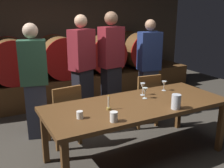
% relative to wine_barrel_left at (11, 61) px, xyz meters
% --- Properties ---
extents(ground_plane, '(8.94, 8.94, 0.00)m').
position_rel_wine_barrel_left_xyz_m(ground_plane, '(0.95, -2.49, -0.94)').
color(ground_plane, '#3F3A33').
extents(back_wall, '(6.87, 0.24, 2.99)m').
position_rel_wine_barrel_left_xyz_m(back_wall, '(0.95, 0.55, 0.56)').
color(back_wall, '#473A2D').
rests_on(back_wall, ground).
extents(barrel_shelf, '(6.19, 0.90, 0.52)m').
position_rel_wine_barrel_left_xyz_m(barrel_shelf, '(0.95, 0.00, -0.67)').
color(barrel_shelf, brown).
rests_on(barrel_shelf, ground).
extents(wine_barrel_left, '(0.84, 0.86, 0.84)m').
position_rel_wine_barrel_left_xyz_m(wine_barrel_left, '(0.00, 0.00, 0.00)').
color(wine_barrel_left, brown).
rests_on(wine_barrel_left, barrel_shelf).
extents(wine_barrel_center, '(0.84, 0.86, 0.84)m').
position_rel_wine_barrel_left_xyz_m(wine_barrel_center, '(0.94, 0.00, 0.00)').
color(wine_barrel_center, brown).
rests_on(wine_barrel_center, barrel_shelf).
extents(wine_barrel_right, '(0.84, 0.86, 0.84)m').
position_rel_wine_barrel_left_xyz_m(wine_barrel_right, '(1.89, 0.00, 0.00)').
color(wine_barrel_right, brown).
rests_on(wine_barrel_right, barrel_shelf).
extents(wine_barrel_far_right, '(0.84, 0.86, 0.84)m').
position_rel_wine_barrel_left_xyz_m(wine_barrel_far_right, '(2.83, 0.00, 0.00)').
color(wine_barrel_far_right, brown).
rests_on(wine_barrel_far_right, barrel_shelf).
extents(dining_table, '(2.32, 0.94, 0.74)m').
position_rel_wine_barrel_left_xyz_m(dining_table, '(1.13, -2.62, -0.26)').
color(dining_table, brown).
rests_on(dining_table, ground).
extents(chair_left, '(0.44, 0.44, 0.88)m').
position_rel_wine_barrel_left_xyz_m(chair_left, '(0.42, -1.90, -0.45)').
color(chair_left, brown).
rests_on(chair_left, ground).
extents(chair_right, '(0.43, 0.43, 0.88)m').
position_rel_wine_barrel_left_xyz_m(chair_right, '(1.77, -1.90, -0.45)').
color(chair_right, brown).
rests_on(chair_right, ground).
extents(guest_far_left, '(0.42, 0.32, 1.69)m').
position_rel_wine_barrel_left_xyz_m(guest_far_left, '(0.13, -1.46, -0.07)').
color(guest_far_left, '#33384C').
rests_on(guest_far_left, ground).
extents(guest_center_left, '(0.44, 0.37, 1.79)m').
position_rel_wine_barrel_left_xyz_m(guest_center_left, '(0.90, -1.38, -0.01)').
color(guest_center_left, black).
rests_on(guest_center_left, ground).
extents(guest_center_right, '(0.41, 0.29, 1.84)m').
position_rel_wine_barrel_left_xyz_m(guest_center_right, '(1.42, -1.37, 0.02)').
color(guest_center_right, black).
rests_on(guest_center_right, ground).
extents(guest_far_right, '(0.41, 0.30, 1.70)m').
position_rel_wine_barrel_left_xyz_m(guest_far_right, '(2.14, -1.45, -0.07)').
color(guest_far_right, '#33384C').
rests_on(guest_far_right, ground).
extents(candle_center, '(0.05, 0.05, 0.19)m').
position_rel_wine_barrel_left_xyz_m(candle_center, '(0.72, -2.64, -0.15)').
color(candle_center, olive).
rests_on(candle_center, dining_table).
extents(pitcher, '(0.11, 0.11, 0.17)m').
position_rel_wine_barrel_left_xyz_m(pitcher, '(1.43, -2.99, -0.11)').
color(pitcher, silver).
rests_on(pitcher, dining_table).
extents(wine_glass_left, '(0.07, 0.07, 0.15)m').
position_rel_wine_barrel_left_xyz_m(wine_glass_left, '(1.32, -2.51, -0.10)').
color(wine_glass_left, silver).
rests_on(wine_glass_left, dining_table).
extents(wine_glass_center, '(0.07, 0.07, 0.17)m').
position_rel_wine_barrel_left_xyz_m(wine_glass_center, '(1.37, -2.38, -0.07)').
color(wine_glass_center, white).
rests_on(wine_glass_center, dining_table).
extents(wine_glass_right, '(0.07, 0.07, 0.14)m').
position_rel_wine_barrel_left_xyz_m(wine_glass_right, '(1.76, -2.36, -0.09)').
color(wine_glass_right, white).
rests_on(wine_glass_right, dining_table).
extents(cup_left, '(0.07, 0.07, 0.08)m').
position_rel_wine_barrel_left_xyz_m(cup_left, '(0.33, -2.73, -0.16)').
color(cup_left, white).
rests_on(cup_left, dining_table).
extents(cup_right, '(0.08, 0.08, 0.11)m').
position_rel_wine_barrel_left_xyz_m(cup_right, '(0.61, -2.97, -0.14)').
color(cup_right, white).
rests_on(cup_right, dining_table).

